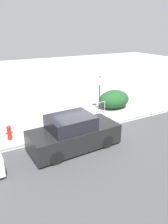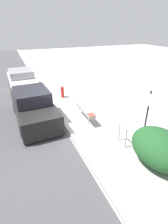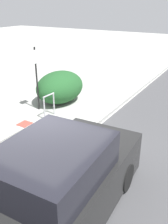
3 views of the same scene
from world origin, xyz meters
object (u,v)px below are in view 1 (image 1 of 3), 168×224
Objects in this scene: bike_rack at (101,106)px; parked_car_near at (73,134)px; bench at (70,116)px; fire_hydrant at (9,132)px; sign_post at (100,90)px.

bike_rack is 0.20× the size of parked_car_near.
fire_hydrant is (-3.40, -0.19, -0.13)m from bench.
fire_hydrant is (-5.88, -0.74, -0.09)m from bike_rack.
parked_car_near is at bearing -135.47° from sign_post.
bike_rack is (2.49, 0.55, -0.03)m from bench.
bench is at bearing 65.83° from parked_car_near.
bike_rack is 1.08× the size of fire_hydrant.
bike_rack is 0.36× the size of sign_post.
bench is 3.41m from fire_hydrant.
sign_post is 5.33m from parked_car_near.
sign_post reaches higher than bench.
fire_hydrant is at bearing -176.33° from bench.
parked_car_near is at bearing -111.26° from bench.
fire_hydrant is 0.18× the size of parked_car_near.
bench is 2.55m from bike_rack.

